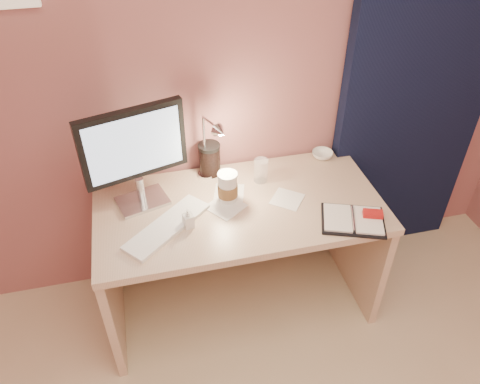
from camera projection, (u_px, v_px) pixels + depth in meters
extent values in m
plane|color=#99585D|center=(221.00, 74.00, 2.24)|extent=(3.50, 0.00, 3.50)
cube|color=black|center=(418.00, 85.00, 2.48)|extent=(0.85, 0.08, 2.20)
cube|color=#C7A88D|center=(239.00, 208.00, 2.30)|extent=(1.40, 0.70, 0.04)
cube|color=#C7A88D|center=(111.00, 282.00, 2.40)|extent=(0.04, 0.66, 0.69)
cube|color=#C7A88D|center=(356.00, 239.00, 2.65)|extent=(0.04, 0.66, 0.69)
cube|color=#C7A88D|center=(226.00, 212.00, 2.74)|extent=(1.32, 0.03, 0.55)
cube|color=silver|center=(143.00, 201.00, 2.29)|extent=(0.27, 0.23, 0.02)
cylinder|color=silver|center=(141.00, 189.00, 2.25)|extent=(0.04, 0.04, 0.13)
cube|color=black|center=(133.00, 143.00, 2.08)|extent=(0.47, 0.17, 0.34)
cube|color=#A1BCDA|center=(131.00, 147.00, 2.06)|extent=(0.41, 0.12, 0.29)
cube|color=white|center=(167.00, 226.00, 2.15)|extent=(0.44, 0.40, 0.02)
cube|color=black|center=(353.00, 221.00, 2.18)|extent=(0.35, 0.30, 0.01)
cube|color=silver|center=(338.00, 218.00, 2.19)|extent=(0.18, 0.22, 0.01)
cube|color=silver|center=(368.00, 220.00, 2.17)|extent=(0.18, 0.22, 0.01)
cube|color=red|center=(373.00, 214.00, 2.18)|extent=(0.10, 0.07, 0.03)
cube|color=silver|center=(226.00, 206.00, 2.27)|extent=(0.22, 0.22, 0.00)
cube|color=silver|center=(229.00, 193.00, 2.35)|extent=(0.18, 0.18, 0.00)
cube|color=silver|center=(287.00, 199.00, 2.31)|extent=(0.20, 0.20, 0.00)
cylinder|color=silver|center=(228.00, 188.00, 2.27)|extent=(0.09, 0.09, 0.15)
cylinder|color=brown|center=(228.00, 190.00, 2.27)|extent=(0.10, 0.10, 0.06)
cylinder|color=silver|center=(227.00, 175.00, 2.22)|extent=(0.10, 0.10, 0.01)
cylinder|color=white|center=(261.00, 170.00, 2.40)|extent=(0.07, 0.07, 0.13)
imported|color=silver|center=(322.00, 155.00, 2.59)|extent=(0.12, 0.12, 0.04)
imported|color=silver|center=(188.00, 218.00, 2.13)|extent=(0.05, 0.06, 0.10)
cylinder|color=black|center=(210.00, 161.00, 2.44)|extent=(0.11, 0.11, 0.16)
cylinder|color=silver|center=(206.00, 174.00, 2.47)|extent=(0.09, 0.09, 0.01)
cylinder|color=silver|center=(205.00, 147.00, 2.36)|extent=(0.01, 0.01, 0.33)
cone|color=silver|center=(196.00, 135.00, 2.14)|extent=(0.08, 0.08, 0.07)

